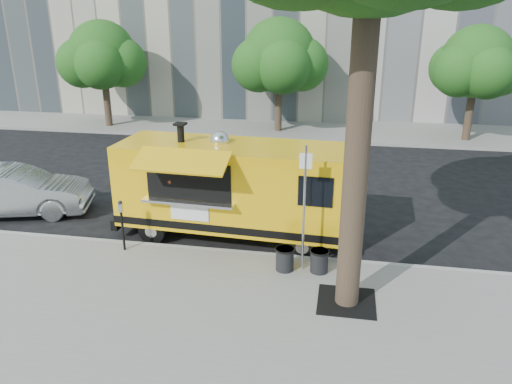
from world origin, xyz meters
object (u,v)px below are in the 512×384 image
(food_truck, at_px, (230,187))
(trash_bin_right, at_px, (319,260))
(far_tree_a, at_px, (102,55))
(far_tree_c, at_px, (477,62))
(far_tree_b, at_px, (279,56))
(trash_bin_left, at_px, (285,258))
(parking_meter, at_px, (122,220))
(sign_post, at_px, (304,202))
(sedan, at_px, (14,192))

(food_truck, height_order, trash_bin_right, food_truck)
(far_tree_a, height_order, food_truck, far_tree_a)
(far_tree_a, relative_size, far_tree_c, 1.03)
(far_tree_a, relative_size, food_truck, 0.84)
(far_tree_b, bearing_deg, trash_bin_left, -81.49)
(food_truck, bearing_deg, far_tree_c, 58.17)
(far_tree_b, xyz_separation_m, far_tree_c, (9.00, -0.30, -0.12))
(parking_meter, bearing_deg, far_tree_a, 117.15)
(food_truck, bearing_deg, trash_bin_left, -43.86)
(far_tree_a, xyz_separation_m, far_tree_c, (18.00, 0.10, -0.06))
(far_tree_a, bearing_deg, trash_bin_left, -51.39)
(far_tree_c, bearing_deg, parking_meter, -128.66)
(parking_meter, bearing_deg, far_tree_b, 81.90)
(far_tree_a, height_order, sign_post, far_tree_a)
(far_tree_a, bearing_deg, far_tree_c, 0.32)
(sign_post, relative_size, trash_bin_right, 5.53)
(parking_meter, height_order, sedan, parking_meter)
(far_tree_b, distance_m, far_tree_c, 9.01)
(sedan, bearing_deg, sign_post, -119.35)
(food_truck, bearing_deg, trash_bin_right, -32.21)
(sign_post, distance_m, trash_bin_right, 1.46)
(far_tree_a, distance_m, trash_bin_right, 18.64)
(far_tree_c, xyz_separation_m, sign_post, (-6.45, -13.95, -1.87))
(sign_post, bearing_deg, sedan, 166.44)
(sign_post, distance_m, parking_meter, 4.64)
(far_tree_c, distance_m, sign_post, 15.48)
(far_tree_b, height_order, food_truck, far_tree_b)
(far_tree_b, xyz_separation_m, trash_bin_right, (2.95, -14.31, -3.39))
(parking_meter, relative_size, trash_bin_left, 2.43)
(sign_post, height_order, trash_bin_left, sign_post)
(trash_bin_left, bearing_deg, food_truck, 132.97)
(sedan, xyz_separation_m, trash_bin_left, (8.56, -2.27, -0.29))
(far_tree_a, bearing_deg, sign_post, -50.17)
(far_tree_a, height_order, far_tree_b, far_tree_b)
(far_tree_c, relative_size, parking_meter, 3.90)
(far_tree_c, distance_m, trash_bin_right, 15.61)
(sign_post, distance_m, food_truck, 2.75)
(far_tree_c, relative_size, sign_post, 1.74)
(sign_post, relative_size, trash_bin_left, 5.46)
(far_tree_a, distance_m, trash_bin_left, 18.17)
(parking_meter, height_order, trash_bin_left, parking_meter)
(parking_meter, bearing_deg, far_tree_c, 51.34)
(parking_meter, xyz_separation_m, trash_bin_right, (4.95, -0.26, -0.54))
(sedan, bearing_deg, far_tree_c, -68.38)
(far_tree_a, xyz_separation_m, far_tree_b, (9.00, 0.40, 0.06))
(far_tree_b, height_order, sign_post, far_tree_b)
(far_tree_b, height_order, far_tree_c, far_tree_b)
(far_tree_b, xyz_separation_m, sign_post, (2.55, -14.25, -1.98))
(far_tree_a, height_order, trash_bin_left, far_tree_a)
(trash_bin_left, bearing_deg, far_tree_b, 98.51)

